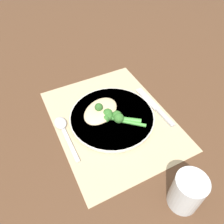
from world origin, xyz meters
name	(u,v)px	position (x,y,z in m)	size (l,w,h in m)	color
ground_plane	(112,119)	(0.00, 0.00, 0.00)	(3.00, 3.00, 0.00)	brown
placemat	(112,119)	(0.00, 0.00, 0.00)	(0.42, 0.33, 0.00)	#C6B289
plate	(112,117)	(0.00, 0.00, 0.01)	(0.25, 0.25, 0.01)	silver
chicken_fillet	(101,111)	(-0.02, -0.03, 0.03)	(0.13, 0.15, 0.02)	beige
pesto_dollop_primary	(99,107)	(-0.02, -0.03, 0.05)	(0.02, 0.02, 0.02)	#336628
broccoli_stalk_right	(112,116)	(0.01, -0.01, 0.03)	(0.09, 0.10, 0.03)	green
broccoli_stalk_left	(120,118)	(0.03, 0.01, 0.03)	(0.08, 0.08, 0.03)	green
knife	(155,107)	(0.02, 0.14, 0.01)	(0.18, 0.02, 0.01)	silver
spoon	(63,127)	(-0.03, -0.14, 0.01)	(0.17, 0.03, 0.01)	silver
water_glass	(187,192)	(0.29, 0.03, 0.05)	(0.07, 0.07, 0.10)	silver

